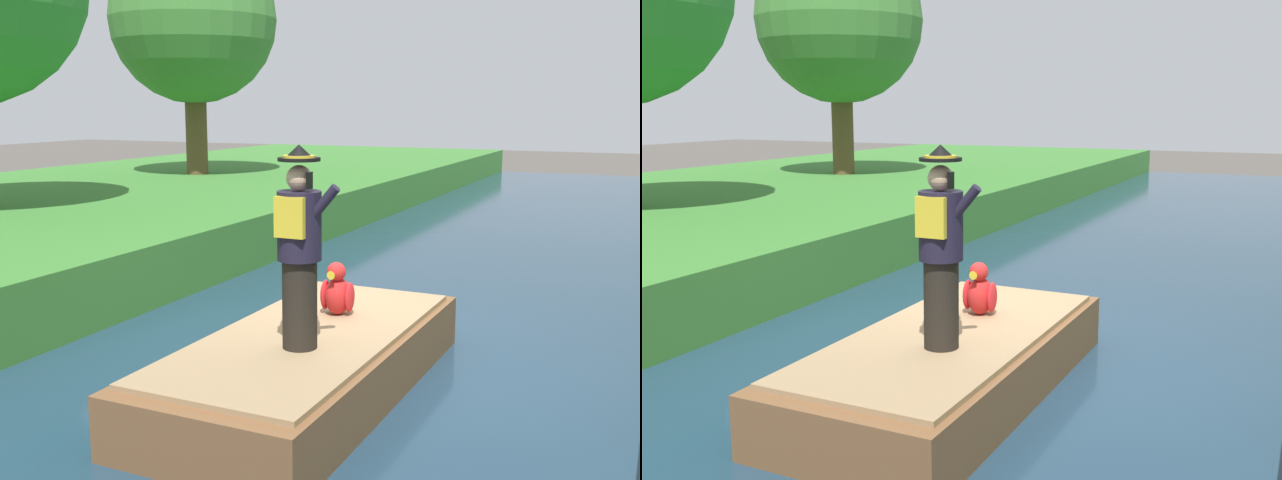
# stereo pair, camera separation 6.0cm
# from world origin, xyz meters

# --- Properties ---
(ground_plane) EXTENTS (80.00, 80.00, 0.00)m
(ground_plane) POSITION_xyz_m (0.00, 0.00, 0.00)
(ground_plane) COLOR #4C4742
(canal_water) EXTENTS (6.49, 48.00, 0.10)m
(canal_water) POSITION_xyz_m (0.00, 0.00, 0.05)
(canal_water) COLOR #1E384C
(canal_water) RESTS_ON ground
(boat) EXTENTS (1.82, 4.21, 0.61)m
(boat) POSITION_xyz_m (0.00, -1.23, 0.40)
(boat) COLOR brown
(boat) RESTS_ON canal_water
(person_pirate) EXTENTS (0.61, 0.42, 1.85)m
(person_pirate) POSITION_xyz_m (0.13, -1.69, 1.64)
(person_pirate) COLOR black
(person_pirate) RESTS_ON boat
(parrot_plush) EXTENTS (0.36, 0.35, 0.57)m
(parrot_plush) POSITION_xyz_m (-0.00, -0.54, 0.95)
(parrot_plush) COLOR red
(parrot_plush) RESTS_ON boat
(tree_tall) EXTENTS (4.44, 4.44, 6.34)m
(tree_tall) POSITION_xyz_m (-8.69, 9.65, 5.08)
(tree_tall) COLOR brown
(tree_tall) RESTS_ON grass_bank_near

